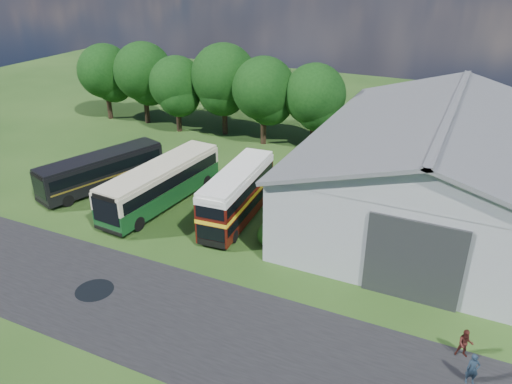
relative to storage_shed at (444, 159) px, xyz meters
The scene contains 18 objects.
ground 22.31m from the storage_shed, 133.18° to the right, with size 120.00×120.00×0.00m, color #1C3A12.
asphalt_road 22.84m from the storage_shed, 122.30° to the right, with size 60.00×8.00×0.02m, color black.
puddle 25.50m from the storage_shed, 130.99° to the right, with size 2.20×2.20×0.01m, color black.
storage_shed is the anchor object (origin of this frame).
tree_far_left 38.86m from the storage_shed, 168.09° to the left, with size 6.12×6.12×8.64m.
tree_left_a 34.12m from the storage_shed, 165.53° to the left, with size 6.46×6.46×9.12m.
tree_left_b 29.01m from the storage_shed, 164.98° to the left, with size 5.78×5.78×8.16m.
tree_mid 24.71m from the storage_shed, 159.03° to the left, with size 6.80×6.80×9.60m.
tree_right_a 19.68m from the storage_shed, 156.53° to the left, with size 6.26×6.26×8.83m.
tree_right_b 15.65m from the storage_shed, 146.47° to the left, with size 5.98×5.98×8.45m.
shrub_front 14.33m from the storage_shed, 133.27° to the right, with size 1.70×1.70×1.70m, color #194714.
shrub_mid 13.02m from the storage_shed, 139.65° to the right, with size 1.60×1.60×1.60m, color #194714.
shrub_back 11.90m from the storage_shed, 147.52° to the right, with size 1.80×1.80×1.80m, color #194714.
bus_green_single 21.11m from the storage_shed, 157.60° to the right, with size 3.58×11.90×3.23m.
bus_maroon_double 15.25m from the storage_shed, 148.95° to the right, with size 3.00×9.21×3.90m.
bus_dark_single 26.80m from the storage_shed, 163.35° to the right, with size 5.67×10.78×2.91m.
visitor_a 17.75m from the storage_shed, 77.88° to the right, with size 0.58×0.38×1.59m, color #172534.
visitor_b 16.12m from the storage_shed, 78.21° to the right, with size 0.74×0.58×1.53m, color #3C1613.
Camera 1 is at (17.03, -20.30, 17.58)m, focal length 35.00 mm.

